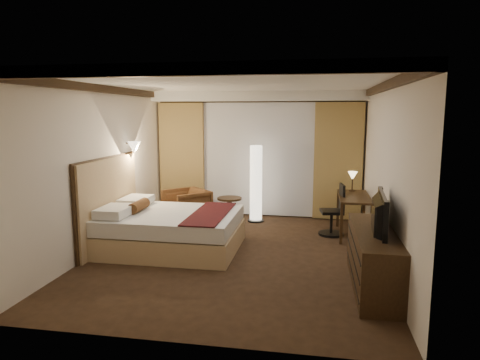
% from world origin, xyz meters
% --- Properties ---
extents(floor, '(4.50, 5.50, 0.01)m').
position_xyz_m(floor, '(0.00, 0.00, 0.00)').
color(floor, black).
rests_on(floor, ground).
extents(ceiling, '(4.50, 5.50, 0.01)m').
position_xyz_m(ceiling, '(0.00, 0.00, 2.70)').
color(ceiling, white).
rests_on(ceiling, back_wall).
extents(back_wall, '(4.50, 0.02, 2.70)m').
position_xyz_m(back_wall, '(0.00, 2.75, 1.35)').
color(back_wall, white).
rests_on(back_wall, floor).
extents(left_wall, '(0.02, 5.50, 2.70)m').
position_xyz_m(left_wall, '(-2.25, 0.00, 1.35)').
color(left_wall, white).
rests_on(left_wall, floor).
extents(right_wall, '(0.02, 5.50, 2.70)m').
position_xyz_m(right_wall, '(2.25, 0.00, 1.35)').
color(right_wall, white).
rests_on(right_wall, floor).
extents(crown_molding, '(4.50, 5.50, 0.12)m').
position_xyz_m(crown_molding, '(0.00, 0.00, 2.64)').
color(crown_molding, black).
rests_on(crown_molding, ceiling).
extents(soffit, '(4.50, 0.50, 0.20)m').
position_xyz_m(soffit, '(0.00, 2.50, 2.60)').
color(soffit, white).
rests_on(soffit, ceiling).
extents(curtain_sheer, '(2.48, 0.04, 2.45)m').
position_xyz_m(curtain_sheer, '(0.00, 2.67, 1.25)').
color(curtain_sheer, silver).
rests_on(curtain_sheer, back_wall).
extents(curtain_left_drape, '(1.00, 0.14, 2.45)m').
position_xyz_m(curtain_left_drape, '(-1.70, 2.61, 1.25)').
color(curtain_left_drape, tan).
rests_on(curtain_left_drape, back_wall).
extents(curtain_right_drape, '(1.00, 0.14, 2.45)m').
position_xyz_m(curtain_right_drape, '(1.70, 2.61, 1.25)').
color(curtain_right_drape, tan).
rests_on(curtain_right_drape, back_wall).
extents(wall_sconce, '(0.24, 0.24, 0.24)m').
position_xyz_m(wall_sconce, '(-2.09, 0.94, 1.62)').
color(wall_sconce, white).
rests_on(wall_sconce, left_wall).
extents(bed, '(2.19, 1.71, 0.64)m').
position_xyz_m(bed, '(-1.10, 0.09, 0.32)').
color(bed, white).
rests_on(bed, floor).
extents(headboard, '(0.12, 2.01, 1.50)m').
position_xyz_m(headboard, '(-2.20, 0.09, 0.75)').
color(headboard, tan).
rests_on(headboard, floor).
extents(armchair, '(1.07, 1.07, 0.80)m').
position_xyz_m(armchair, '(-1.32, 1.63, 0.40)').
color(armchair, '#522A18').
rests_on(armchair, floor).
extents(side_table, '(0.50, 0.50, 0.55)m').
position_xyz_m(side_table, '(-0.47, 1.86, 0.28)').
color(side_table, black).
rests_on(side_table, floor).
extents(floor_lamp, '(0.34, 0.34, 1.61)m').
position_xyz_m(floor_lamp, '(0.03, 2.17, 0.80)').
color(floor_lamp, white).
rests_on(floor_lamp, floor).
extents(desk, '(0.55, 1.29, 0.75)m').
position_xyz_m(desk, '(1.95, 1.44, 0.38)').
color(desk, black).
rests_on(desk, floor).
extents(desk_lamp, '(0.18, 0.18, 0.34)m').
position_xyz_m(desk_lamp, '(1.95, 1.93, 0.92)').
color(desk_lamp, '#FFD899').
rests_on(desk_lamp, desk).
extents(office_chair, '(0.52, 0.52, 0.97)m').
position_xyz_m(office_chair, '(1.55, 1.39, 0.48)').
color(office_chair, black).
rests_on(office_chair, floor).
extents(dresser, '(0.50, 1.94, 0.75)m').
position_xyz_m(dresser, '(2.00, -0.96, 0.38)').
color(dresser, black).
rests_on(dresser, floor).
extents(television, '(0.73, 1.16, 0.15)m').
position_xyz_m(television, '(1.97, -0.96, 1.08)').
color(television, black).
rests_on(television, dresser).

